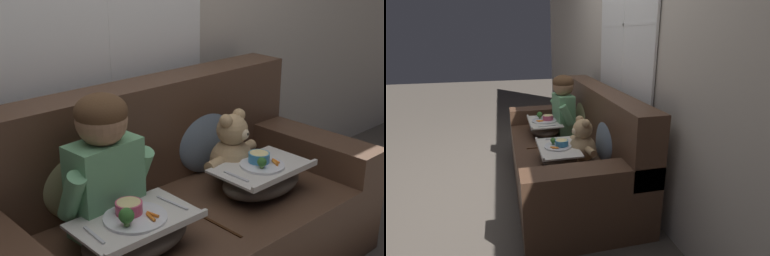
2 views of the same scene
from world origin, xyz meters
TOP-DOWN VIEW (x-y plane):
  - ground_plane at (0.00, 0.00)m, footprint 14.00×14.00m
  - wall_back_with_window at (0.00, 0.57)m, footprint 8.00×0.08m
  - couch at (0.00, 0.08)m, footprint 1.93×0.93m
  - throw_pillow_behind_child at (-0.37, 0.27)m, footprint 0.41×0.20m
  - throw_pillow_behind_teddy at (0.37, 0.27)m, footprint 0.41×0.20m
  - child_figure at (-0.37, 0.06)m, footprint 0.43×0.22m
  - teddy_bear at (0.37, 0.06)m, footprint 0.39×0.28m
  - lap_tray_child at (-0.37, -0.14)m, footprint 0.48×0.31m
  - lap_tray_teddy at (0.37, -0.14)m, footprint 0.46×0.30m

SIDE VIEW (x-z plane):
  - ground_plane at x=0.00m, z-range 0.00..0.00m
  - couch at x=0.00m, z-range -0.14..0.78m
  - lap_tray_teddy at x=0.37m, z-range 0.38..0.58m
  - lap_tray_child at x=-0.37m, z-range 0.37..0.59m
  - teddy_bear at x=0.37m, z-range 0.38..0.74m
  - throw_pillow_behind_child at x=-0.37m, z-range 0.39..0.81m
  - throw_pillow_behind_teddy at x=0.37m, z-range 0.38..0.81m
  - child_figure at x=-0.37m, z-range 0.43..1.03m
  - wall_back_with_window at x=0.00m, z-range 0.01..2.61m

